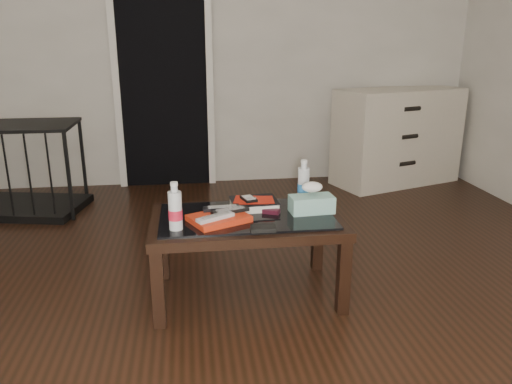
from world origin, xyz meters
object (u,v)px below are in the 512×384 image
at_px(textbook, 254,204).
at_px(water_bottle_right, 304,180).
at_px(coffee_table, 247,227).
at_px(dresser, 397,137).
at_px(tissue_box, 312,204).
at_px(pet_crate, 23,183).
at_px(water_bottle_left, 175,206).

relative_size(textbook, water_bottle_right, 1.05).
distance_m(coffee_table, water_bottle_right, 0.44).
height_order(dresser, tissue_box, dresser).
distance_m(coffee_table, tissue_box, 0.37).
height_order(pet_crate, water_bottle_left, pet_crate).
relative_size(textbook, tissue_box, 1.09).
relative_size(coffee_table, water_bottle_right, 4.20).
xyz_separation_m(dresser, textbook, (-1.64, -1.91, 0.03)).
xyz_separation_m(water_bottle_right, tissue_box, (-0.00, -0.20, -0.07)).
height_order(textbook, tissue_box, tissue_box).
distance_m(dresser, water_bottle_right, 2.27).
bearing_deg(dresser, tissue_box, -142.22).
bearing_deg(water_bottle_left, dresser, 46.68).
distance_m(textbook, water_bottle_left, 0.50).
bearing_deg(water_bottle_right, pet_crate, 144.31).
bearing_deg(dresser, pet_crate, 168.26).
relative_size(pet_crate, water_bottle_right, 4.22).
height_order(dresser, water_bottle_right, dresser).
height_order(pet_crate, textbook, pet_crate).
bearing_deg(water_bottle_left, coffee_table, 22.58).
distance_m(pet_crate, tissue_box, 2.57).
bearing_deg(water_bottle_right, textbook, -162.89).
bearing_deg(water_bottle_left, textbook, 32.23).
bearing_deg(coffee_table, textbook, 64.01).
bearing_deg(dresser, textbook, -149.21).
bearing_deg(dresser, water_bottle_right, -145.02).
bearing_deg(pet_crate, water_bottle_left, -42.61).
bearing_deg(water_bottle_left, pet_crate, 125.45).
xyz_separation_m(textbook, tissue_box, (0.29, -0.11, 0.02)).
bearing_deg(pet_crate, textbook, -30.00).
xyz_separation_m(pet_crate, textbook, (1.68, -1.51, 0.25)).
relative_size(water_bottle_left, tissue_box, 1.03).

